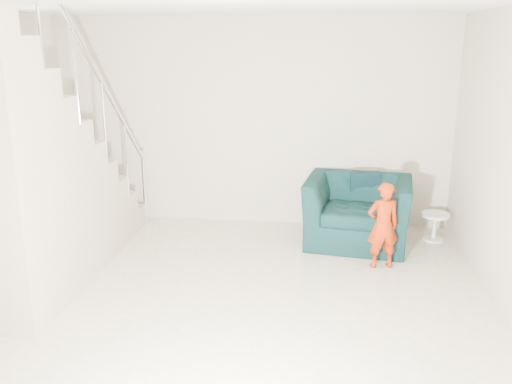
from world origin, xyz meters
TOP-DOWN VIEW (x-y plane):
  - floor at (0.00, 0.00)m, footprint 5.50×5.50m
  - back_wall at (0.00, 2.75)m, footprint 5.00×0.00m
  - front_wall at (0.00, -2.75)m, footprint 5.00×0.00m
  - armchair at (1.29, 2.09)m, footprint 1.37×1.24m
  - toddler at (1.51, 1.35)m, footprint 0.39×0.30m
  - side_table at (2.25, 2.26)m, footprint 0.35×0.35m
  - staircase at (-2.00, 0.55)m, footprint 1.02×3.03m
  - cushion at (1.39, 2.44)m, footprint 0.37×0.17m
  - throw at (0.71, 2.02)m, footprint 0.05×0.51m
  - phone at (1.58, 1.31)m, footprint 0.03×0.05m

SIDE VIEW (x-z plane):
  - floor at x=0.00m, z-range 0.00..0.00m
  - side_table at x=2.25m, z-range 0.06..0.41m
  - armchair at x=1.29m, z-range 0.00..0.80m
  - toddler at x=1.51m, z-range 0.00..0.96m
  - throw at x=0.71m, z-range 0.22..0.79m
  - cushion at x=1.39m, z-range 0.46..0.82m
  - phone at x=1.58m, z-range 0.78..0.88m
  - staircase at x=-2.00m, z-range -0.86..2.76m
  - back_wall at x=0.00m, z-range -1.15..3.85m
  - front_wall at x=0.00m, z-range -1.15..3.85m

